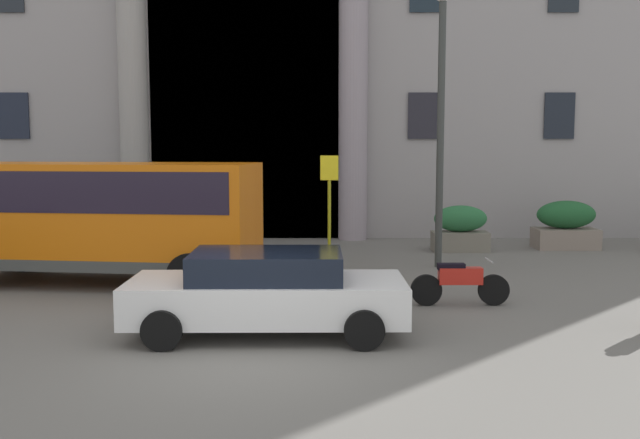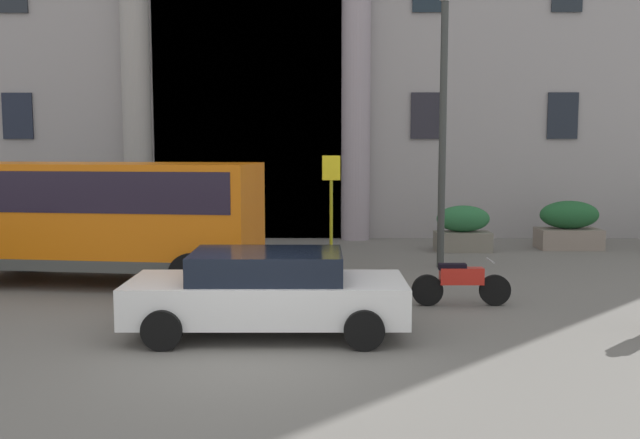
# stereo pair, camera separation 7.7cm
# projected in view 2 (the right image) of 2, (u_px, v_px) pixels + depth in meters

# --- Properties ---
(ground_plane) EXTENTS (80.00, 64.00, 0.12)m
(ground_plane) POSITION_uv_depth(u_px,v_px,m) (245.00, 361.00, 10.06)
(ground_plane) COLOR #63605B
(orange_minibus) EXTENTS (7.28, 3.28, 2.68)m
(orange_minibus) POSITION_uv_depth(u_px,v_px,m) (99.00, 211.00, 15.37)
(orange_minibus) COLOR orange
(orange_minibus) RESTS_ON ground_plane
(bus_stop_sign) EXTENTS (0.44, 0.08, 2.83)m
(bus_stop_sign) POSITION_uv_depth(u_px,v_px,m) (331.00, 200.00, 16.93)
(bus_stop_sign) COLOR #9C9917
(bus_stop_sign) RESTS_ON ground_plane
(hedge_planter_far_east) EXTENTS (1.61, 0.77, 1.34)m
(hedge_planter_far_east) POSITION_uv_depth(u_px,v_px,m) (463.00, 229.00, 20.08)
(hedge_planter_far_east) COLOR #6D685C
(hedge_planter_far_east) RESTS_ON ground_plane
(hedge_planter_west) EXTENTS (1.83, 1.00, 1.44)m
(hedge_planter_west) POSITION_uv_depth(u_px,v_px,m) (569.00, 226.00, 20.55)
(hedge_planter_west) COLOR gray
(hedge_planter_west) RESTS_ON ground_plane
(hedge_planter_entrance_left) EXTENTS (1.67, 0.76, 1.35)m
(hedge_planter_entrance_left) POSITION_uv_depth(u_px,v_px,m) (99.00, 227.00, 20.56)
(hedge_planter_entrance_left) COLOR gray
(hedge_planter_entrance_left) RESTS_ON ground_plane
(parked_estate_mid) EXTENTS (4.49, 2.00, 1.37)m
(parked_estate_mid) POSITION_uv_depth(u_px,v_px,m) (267.00, 291.00, 11.21)
(parked_estate_mid) COLOR white
(parked_estate_mid) RESTS_ON ground_plane
(motorcycle_near_kerb) EXTENTS (1.90, 0.55, 0.89)m
(motorcycle_near_kerb) POSITION_uv_depth(u_px,v_px,m) (459.00, 282.00, 13.25)
(motorcycle_near_kerb) COLOR black
(motorcycle_near_kerb) RESTS_ON ground_plane
(scooter_by_planter) EXTENTS (1.89, 0.73, 0.89)m
(scooter_by_planter) POSITION_uv_depth(u_px,v_px,m) (238.00, 285.00, 13.00)
(scooter_by_planter) COLOR black
(scooter_by_planter) RESTS_ON ground_plane
(lamppost_plaza_centre) EXTENTS (0.40, 0.40, 6.95)m
(lamppost_plaza_centre) POSITION_uv_depth(u_px,v_px,m) (443.00, 104.00, 17.10)
(lamppost_plaza_centre) COLOR #343735
(lamppost_plaza_centre) RESTS_ON ground_plane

